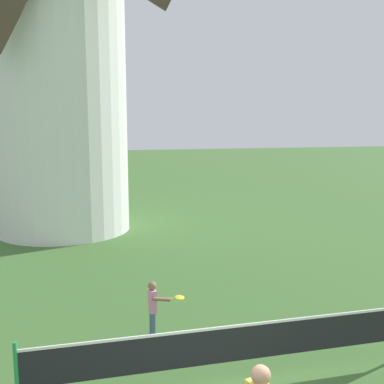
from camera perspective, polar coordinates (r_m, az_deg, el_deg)
The scene contains 4 objects.
windmill at distance 17.86m, azimuth -16.27°, elevation 17.30°, with size 7.61×5.54×13.58m.
tennis_net at distance 7.45m, azimuth 3.98°, elevation -18.25°, with size 6.04×0.06×1.10m.
player_far at distance 9.04m, azimuth -4.69°, elevation -13.71°, with size 0.68×0.43×1.08m.
parked_car_silver at distance 29.64m, azimuth -19.07°, elevation 1.99°, with size 4.43×2.31×1.56m.
Camera 1 is at (-1.69, -4.52, 4.07)m, focal length 43.35 mm.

